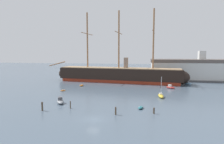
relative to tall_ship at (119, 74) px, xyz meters
The scene contains 17 objects.
ground_plane 51.98m from the tall_ship, 88.80° to the right, with size 400.00×400.00×0.00m, color #4C5B6B.
tall_ship is the anchor object (origin of this frame).
motorboat_foreground_left 42.49m from the tall_ship, 105.63° to the right, with size 3.63×4.57×1.78m.
dinghy_foreground_right 43.83m from the tall_ship, 75.31° to the right, with size 1.78×2.74×0.60m.
dinghy_mid_left 30.59m from the tall_ship, 125.76° to the right, with size 2.07×1.72×0.45m.
sailboat_mid_right 33.72m from the tall_ship, 58.95° to the right, with size 1.76×5.21×6.71m.
dinghy_alongside_bow 20.00m from the tall_ship, 136.43° to the right, with size 1.74×2.72×0.59m.
motorboat_alongside_stern 26.15m from the tall_ship, 30.20° to the right, with size 3.81×3.48×1.54m.
dinghy_far_left 27.80m from the tall_ship, behind, with size 2.85×1.47×0.65m.
motorboat_far_right 31.51m from the tall_ship, ahead, with size 4.26×3.71×1.70m.
dinghy_distant_centre 12.22m from the tall_ship, 78.23° to the left, with size 1.13×2.09×0.47m.
mooring_piling_nearest 48.01m from the tall_ship, 72.80° to the right, with size 0.35×0.35×1.42m, color #423323.
mooring_piling_left_pair 48.31m from the tall_ship, 83.55° to the right, with size 0.37×0.37×1.79m, color #4C3D2D.
mooring_piling_right_pair 49.64m from the tall_ship, 105.06° to the right, with size 0.41×0.41×2.18m, color #4C3D2D.
mooring_piling_midwater 45.60m from the tall_ship, 98.51° to the right, with size 0.27×0.27×1.92m, color #4C3D2D.
dockside_warehouse_right 42.98m from the tall_ship, 17.40° to the left, with size 54.53×15.46×15.13m.
seagull_in_flight 23.80m from the tall_ship, 83.87° to the right, with size 1.10×0.81×0.14m.
Camera 1 is at (10.28, -37.57, 14.26)m, focal length 30.01 mm.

